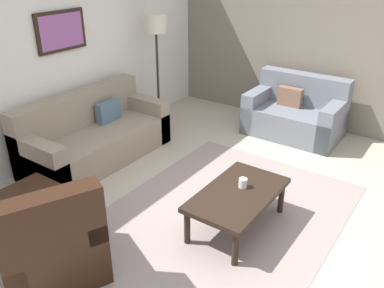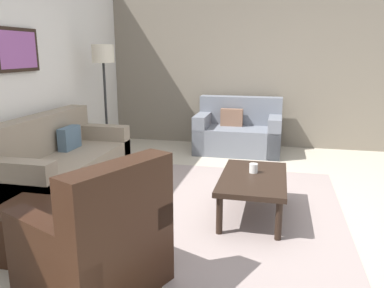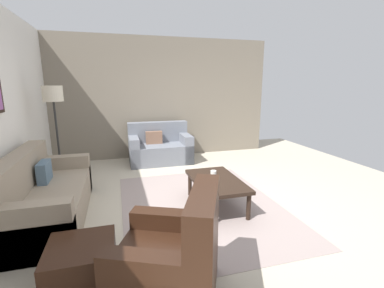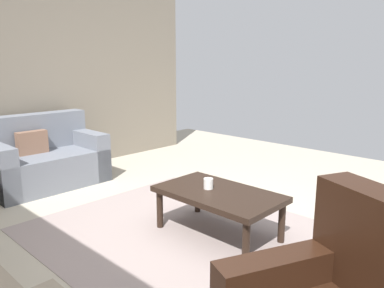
{
  "view_description": "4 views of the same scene",
  "coord_description": "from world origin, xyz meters",
  "px_view_note": "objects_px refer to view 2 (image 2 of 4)",
  "views": [
    {
      "loc": [
        -3.05,
        -1.75,
        2.55
      ],
      "look_at": [
        -0.09,
        0.32,
        0.79
      ],
      "focal_mm": 37.67,
      "sensor_mm": 36.0,
      "label": 1
    },
    {
      "loc": [
        -3.73,
        -0.42,
        1.61
      ],
      "look_at": [
        -0.23,
        0.38,
        0.74
      ],
      "focal_mm": 35.87,
      "sensor_mm": 36.0,
      "label": 2
    },
    {
      "loc": [
        -3.44,
        1.11,
        1.74
      ],
      "look_at": [
        0.19,
        0.08,
        0.89
      ],
      "focal_mm": 25.0,
      "sensor_mm": 36.0,
      "label": 3
    },
    {
      "loc": [
        -2.05,
        2.2,
        1.51
      ],
      "look_at": [
        -0.07,
        0.13,
        0.89
      ],
      "focal_mm": 34.77,
      "sensor_mm": 36.0,
      "label": 4
    }
  ],
  "objects_px": {
    "couch_loveseat": "(239,133)",
    "cup": "(253,168)",
    "couch_main": "(57,165)",
    "coffee_table": "(253,181)",
    "armchair_leather": "(99,249)",
    "ottoman": "(33,230)",
    "lamp_standing": "(104,66)",
    "framed_artwork": "(17,50)"
  },
  "relations": [
    {
      "from": "ottoman",
      "to": "framed_artwork",
      "type": "xyz_separation_m",
      "value": [
        1.43,
        1.04,
        1.43
      ]
    },
    {
      "from": "couch_main",
      "to": "couch_loveseat",
      "type": "xyz_separation_m",
      "value": [
        2.31,
        -1.9,
        0.0
      ]
    },
    {
      "from": "couch_main",
      "to": "coffee_table",
      "type": "bearing_deg",
      "value": -95.63
    },
    {
      "from": "ottoman",
      "to": "lamp_standing",
      "type": "bearing_deg",
      "value": 12.99
    },
    {
      "from": "couch_loveseat",
      "to": "armchair_leather",
      "type": "height_order",
      "value": "armchair_leather"
    },
    {
      "from": "coffee_table",
      "to": "cup",
      "type": "relative_size",
      "value": 11.6
    },
    {
      "from": "ottoman",
      "to": "cup",
      "type": "height_order",
      "value": "cup"
    },
    {
      "from": "ottoman",
      "to": "coffee_table",
      "type": "xyz_separation_m",
      "value": [
        1.16,
        -1.68,
        0.16
      ]
    },
    {
      "from": "cup",
      "to": "ottoman",
      "type": "bearing_deg",
      "value": 127.27
    },
    {
      "from": "couch_loveseat",
      "to": "armchair_leather",
      "type": "relative_size",
      "value": 1.29
    },
    {
      "from": "armchair_leather",
      "to": "lamp_standing",
      "type": "bearing_deg",
      "value": 24.15
    },
    {
      "from": "lamp_standing",
      "to": "couch_main",
      "type": "bearing_deg",
      "value": 179.98
    },
    {
      "from": "couch_loveseat",
      "to": "lamp_standing",
      "type": "bearing_deg",
      "value": 115.89
    },
    {
      "from": "couch_main",
      "to": "cup",
      "type": "relative_size",
      "value": 21.02
    },
    {
      "from": "armchair_leather",
      "to": "ottoman",
      "type": "distance_m",
      "value": 0.83
    },
    {
      "from": "couch_main",
      "to": "framed_artwork",
      "type": "distance_m",
      "value": 1.39
    },
    {
      "from": "couch_loveseat",
      "to": "lamp_standing",
      "type": "distance_m",
      "value": 2.39
    },
    {
      "from": "armchair_leather",
      "to": "coffee_table",
      "type": "relative_size",
      "value": 0.96
    },
    {
      "from": "cup",
      "to": "framed_artwork",
      "type": "bearing_deg",
      "value": 86.75
    },
    {
      "from": "armchair_leather",
      "to": "lamp_standing",
      "type": "distance_m",
      "value": 3.59
    },
    {
      "from": "coffee_table",
      "to": "framed_artwork",
      "type": "xyz_separation_m",
      "value": [
        0.27,
        2.72,
        1.27
      ]
    },
    {
      "from": "couch_main",
      "to": "lamp_standing",
      "type": "xyz_separation_m",
      "value": [
        1.39,
        -0.0,
        1.11
      ]
    },
    {
      "from": "framed_artwork",
      "to": "couch_main",
      "type": "bearing_deg",
      "value": -95.21
    },
    {
      "from": "cup",
      "to": "framed_artwork",
      "type": "relative_size",
      "value": 0.13
    },
    {
      "from": "couch_loveseat",
      "to": "armchair_leather",
      "type": "xyz_separation_m",
      "value": [
        -4.04,
        0.51,
        0.0
      ]
    },
    {
      "from": "armchair_leather",
      "to": "coffee_table",
      "type": "distance_m",
      "value": 1.76
    },
    {
      "from": "armchair_leather",
      "to": "framed_artwork",
      "type": "bearing_deg",
      "value": 45.51
    },
    {
      "from": "ottoman",
      "to": "coffee_table",
      "type": "relative_size",
      "value": 0.51
    },
    {
      "from": "coffee_table",
      "to": "ottoman",
      "type": "bearing_deg",
      "value": 124.64
    },
    {
      "from": "armchair_leather",
      "to": "ottoman",
      "type": "xyz_separation_m",
      "value": [
        0.34,
        0.76,
        -0.11
      ]
    },
    {
      "from": "couch_main",
      "to": "ottoman",
      "type": "height_order",
      "value": "couch_main"
    },
    {
      "from": "cup",
      "to": "lamp_standing",
      "type": "distance_m",
      "value": 2.92
    },
    {
      "from": "ottoman",
      "to": "coffee_table",
      "type": "distance_m",
      "value": 2.05
    },
    {
      "from": "couch_loveseat",
      "to": "armchair_leather",
      "type": "distance_m",
      "value": 4.07
    },
    {
      "from": "couch_main",
      "to": "ottoman",
      "type": "bearing_deg",
      "value": -155.23
    },
    {
      "from": "couch_loveseat",
      "to": "ottoman",
      "type": "bearing_deg",
      "value": 161.16
    },
    {
      "from": "framed_artwork",
      "to": "armchair_leather",
      "type": "bearing_deg",
      "value": -134.49
    },
    {
      "from": "couch_loveseat",
      "to": "cup",
      "type": "xyz_separation_m",
      "value": [
        -2.43,
        -0.41,
        0.16
      ]
    },
    {
      "from": "couch_loveseat",
      "to": "ottoman",
      "type": "xyz_separation_m",
      "value": [
        -3.7,
        1.26,
        -0.1
      ]
    },
    {
      "from": "ottoman",
      "to": "lamp_standing",
      "type": "xyz_separation_m",
      "value": [
        2.78,
        0.64,
        1.21
      ]
    },
    {
      "from": "couch_main",
      "to": "armchair_leather",
      "type": "bearing_deg",
      "value": -141.04
    },
    {
      "from": "armchair_leather",
      "to": "cup",
      "type": "xyz_separation_m",
      "value": [
        1.61,
        -0.92,
        0.15
      ]
    }
  ]
}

